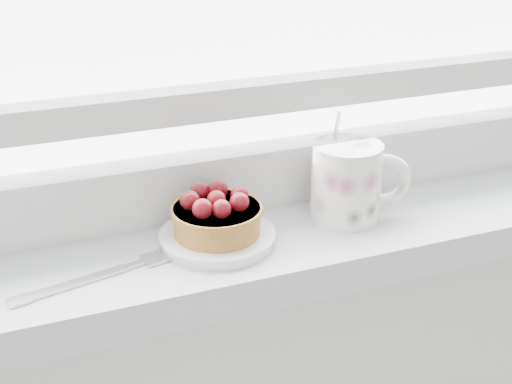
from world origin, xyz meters
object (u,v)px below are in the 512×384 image
saucer (217,238)px  floral_mug (349,180)px  fork (109,272)px  raspberry_tart (217,215)px

saucer → floral_mug: size_ratio=0.97×
floral_mug → fork: bearing=-174.6°
raspberry_tart → saucer: bearing=-53.4°
fork → saucer: bearing=10.7°
saucer → fork: size_ratio=0.62×
saucer → raspberry_tart: bearing=126.6°
saucer → floral_mug: 0.16m
raspberry_tart → floral_mug: size_ratio=0.75×
saucer → fork: saucer is taller
fork → floral_mug: bearing=5.4°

